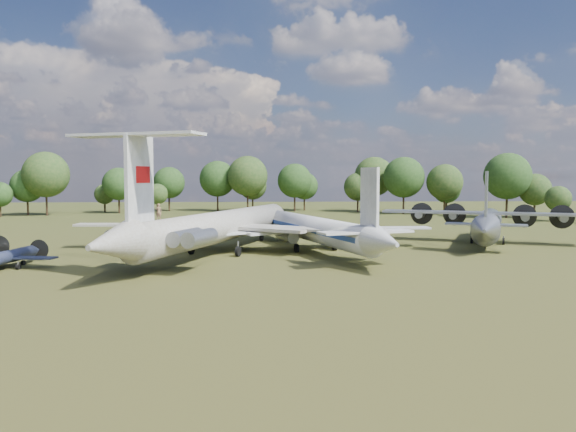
{
  "coord_description": "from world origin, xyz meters",
  "views": [
    {
      "loc": [
        6.28,
        -69.69,
        9.78
      ],
      "look_at": [
        10.3,
        -1.48,
        5.0
      ],
      "focal_mm": 35.0,
      "sensor_mm": 36.0,
      "label": 1
    }
  ],
  "objects_px": {
    "il62_airliner": "(221,232)",
    "an12_transport": "(488,228)",
    "small_prop_west": "(8,260)",
    "person_on_il62": "(159,212)",
    "tu104_jet": "(313,234)"
  },
  "relations": [
    {
      "from": "tu104_jet",
      "to": "person_on_il62",
      "type": "height_order",
      "value": "person_on_il62"
    },
    {
      "from": "il62_airliner",
      "to": "tu104_jet",
      "type": "relative_size",
      "value": 1.21
    },
    {
      "from": "small_prop_west",
      "to": "person_on_il62",
      "type": "height_order",
      "value": "person_on_il62"
    },
    {
      "from": "tu104_jet",
      "to": "small_prop_west",
      "type": "height_order",
      "value": "tu104_jet"
    },
    {
      "from": "tu104_jet",
      "to": "person_on_il62",
      "type": "xyz_separation_m",
      "value": [
        -17.43,
        -15.99,
        3.97
      ]
    },
    {
      "from": "tu104_jet",
      "to": "person_on_il62",
      "type": "bearing_deg",
      "value": -153.77
    },
    {
      "from": "il62_airliner",
      "to": "person_on_il62",
      "type": "distance_m",
      "value": 15.6
    },
    {
      "from": "il62_airliner",
      "to": "person_on_il62",
      "type": "xyz_separation_m",
      "value": [
        -5.48,
        -14.17,
        3.54
      ]
    },
    {
      "from": "il62_airliner",
      "to": "small_prop_west",
      "type": "height_order",
      "value": "il62_airliner"
    },
    {
      "from": "tu104_jet",
      "to": "an12_transport",
      "type": "height_order",
      "value": "an12_transport"
    },
    {
      "from": "il62_airliner",
      "to": "an12_transport",
      "type": "bearing_deg",
      "value": 33.58
    },
    {
      "from": "il62_airliner",
      "to": "tu104_jet",
      "type": "height_order",
      "value": "il62_airliner"
    },
    {
      "from": "tu104_jet",
      "to": "person_on_il62",
      "type": "distance_m",
      "value": 23.99
    },
    {
      "from": "tu104_jet",
      "to": "il62_airliner",
      "type": "bearing_deg",
      "value": 172.35
    },
    {
      "from": "il62_airliner",
      "to": "tu104_jet",
      "type": "distance_m",
      "value": 12.1
    }
  ]
}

